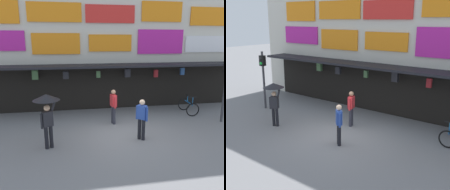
% 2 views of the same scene
% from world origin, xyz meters
% --- Properties ---
extents(ground_plane, '(80.00, 80.00, 0.00)m').
position_xyz_m(ground_plane, '(0.00, 0.00, 0.00)').
color(ground_plane, slate).
extents(shopfront, '(18.00, 2.60, 8.00)m').
position_xyz_m(shopfront, '(-0.00, 4.57, 3.96)').
color(shopfront, beige).
rests_on(shopfront, ground).
extents(bicycle_parked, '(0.80, 1.21, 1.05)m').
position_xyz_m(bicycle_parked, '(4.08, 2.25, 0.39)').
color(bicycle_parked, black).
rests_on(bicycle_parked, ground).
extents(pedestrian_with_umbrella, '(0.96, 0.96, 2.08)m').
position_xyz_m(pedestrian_with_umbrella, '(-3.12, -0.78, 1.64)').
color(pedestrian_with_umbrella, black).
rests_on(pedestrian_with_umbrella, ground).
extents(pedestrian_in_yellow, '(0.41, 0.41, 1.68)m').
position_xyz_m(pedestrian_in_yellow, '(0.50, -0.62, 0.95)').
color(pedestrian_in_yellow, black).
rests_on(pedestrian_in_yellow, ground).
extents(pedestrian_in_red, '(0.29, 0.52, 1.68)m').
position_xyz_m(pedestrian_in_red, '(-0.29, 1.38, 0.95)').
color(pedestrian_in_red, '#2D2D38').
rests_on(pedestrian_in_red, ground).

